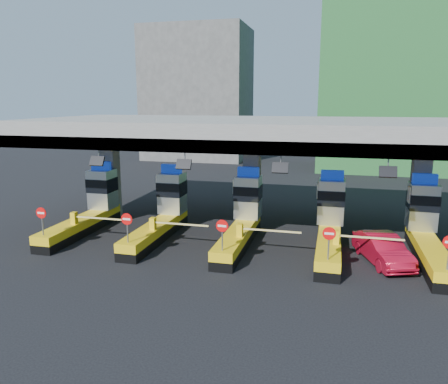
# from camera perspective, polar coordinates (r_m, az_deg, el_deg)

# --- Properties ---
(ground) EXTENTS (120.00, 120.00, 0.00)m
(ground) POSITION_cam_1_polar(r_m,az_deg,el_deg) (25.94, 2.33, -6.43)
(ground) COLOR black
(ground) RESTS_ON ground
(toll_canopy) EXTENTS (28.00, 12.09, 7.00)m
(toll_canopy) POSITION_cam_1_polar(r_m,az_deg,el_deg) (27.52, 3.69, 7.66)
(toll_canopy) COLOR slate
(toll_canopy) RESTS_ON ground
(toll_lane_far_left) EXTENTS (4.43, 8.00, 4.16)m
(toll_lane_far_left) POSITION_cam_1_polar(r_m,az_deg,el_deg) (29.43, -16.95, -1.91)
(toll_lane_far_left) COLOR black
(toll_lane_far_left) RESTS_ON ground
(toll_lane_left) EXTENTS (4.43, 8.00, 4.16)m
(toll_lane_left) POSITION_cam_1_polar(r_m,az_deg,el_deg) (27.22, -7.88, -2.59)
(toll_lane_left) COLOR black
(toll_lane_left) RESTS_ON ground
(toll_lane_center) EXTENTS (4.43, 8.00, 4.16)m
(toll_lane_center) POSITION_cam_1_polar(r_m,az_deg,el_deg) (25.80, 2.49, -3.30)
(toll_lane_center) COLOR black
(toll_lane_center) RESTS_ON ground
(toll_lane_right) EXTENTS (4.43, 8.00, 4.16)m
(toll_lane_right) POSITION_cam_1_polar(r_m,az_deg,el_deg) (25.30, 13.67, -3.93)
(toll_lane_right) COLOR black
(toll_lane_right) RESTS_ON ground
(toll_lane_far_right) EXTENTS (4.43, 8.00, 4.16)m
(toll_lane_far_right) POSITION_cam_1_polar(r_m,az_deg,el_deg) (25.78, 24.88, -4.42)
(toll_lane_far_right) COLOR black
(toll_lane_far_right) RESTS_ON ground
(bg_building_scaffold) EXTENTS (18.00, 12.00, 28.00)m
(bg_building_scaffold) POSITION_cam_1_polar(r_m,az_deg,el_deg) (56.84, 22.20, 16.93)
(bg_building_scaffold) COLOR #1E5926
(bg_building_scaffold) RESTS_ON ground
(bg_building_concrete) EXTENTS (14.00, 10.00, 18.00)m
(bg_building_concrete) POSITION_cam_1_polar(r_m,az_deg,el_deg) (63.06, -3.41, 12.61)
(bg_building_concrete) COLOR #4C4C49
(bg_building_concrete) RESTS_ON ground
(red_car) EXTENTS (2.93, 4.73, 1.47)m
(red_car) POSITION_cam_1_polar(r_m,az_deg,el_deg) (23.78, 20.01, -7.01)
(red_car) COLOR #A70C23
(red_car) RESTS_ON ground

